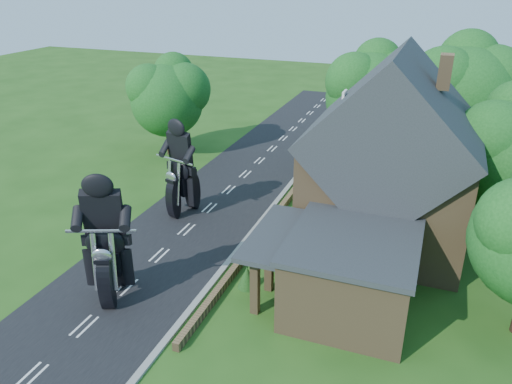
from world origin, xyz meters
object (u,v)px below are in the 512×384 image
(garden_wall, at_px, (269,224))
(motorcycle_lead, at_px, (112,280))
(annex, at_px, (348,272))
(motorcycle_follow, at_px, (183,200))
(house, at_px, (390,164))

(garden_wall, xyz_separation_m, motorcycle_lead, (-4.32, -8.85, 0.71))
(garden_wall, relative_size, annex, 3.12)
(motorcycle_follow, bearing_deg, garden_wall, -163.35)
(garden_wall, distance_m, motorcycle_lead, 9.87)
(motorcycle_lead, relative_size, motorcycle_follow, 1.03)
(annex, bearing_deg, garden_wall, 133.84)
(house, relative_size, motorcycle_lead, 5.22)
(garden_wall, xyz_separation_m, house, (6.19, 1.00, 4.14))
(annex, bearing_deg, motorcycle_follow, 152.82)
(annex, xyz_separation_m, motorcycle_lead, (-9.89, -3.05, -0.85))
(motorcycle_lead, bearing_deg, annex, 175.42)
(annex, distance_m, motorcycle_lead, 10.39)
(house, xyz_separation_m, annex, (-0.62, -6.80, -2.58))
(annex, bearing_deg, motorcycle_lead, -162.87)
(annex, distance_m, motorcycle_follow, 12.40)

